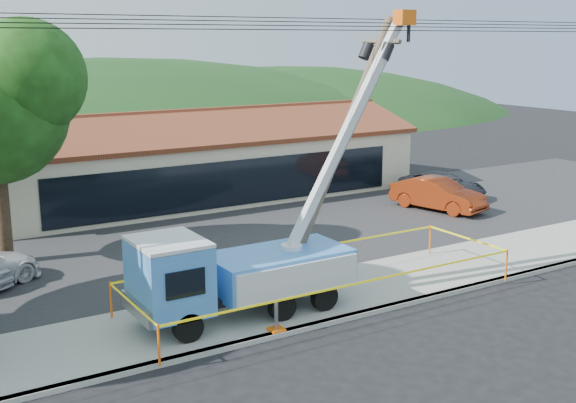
# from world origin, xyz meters

# --- Properties ---
(ground) EXTENTS (120.00, 120.00, 0.00)m
(ground) POSITION_xyz_m (0.00, 0.00, 0.00)
(ground) COLOR black
(ground) RESTS_ON ground
(curb) EXTENTS (60.00, 0.25, 0.15)m
(curb) POSITION_xyz_m (0.00, 2.10, 0.07)
(curb) COLOR #98978E
(curb) RESTS_ON ground
(sidewalk) EXTENTS (60.00, 4.00, 0.15)m
(sidewalk) POSITION_xyz_m (0.00, 4.00, 0.07)
(sidewalk) COLOR #98978E
(sidewalk) RESTS_ON ground
(parking_lot) EXTENTS (60.00, 12.00, 0.10)m
(parking_lot) POSITION_xyz_m (0.00, 12.00, 0.05)
(parking_lot) COLOR #28282B
(parking_lot) RESTS_ON ground
(strip_mall) EXTENTS (22.50, 8.53, 4.67)m
(strip_mall) POSITION_xyz_m (4.00, 19.98, 1.88)
(strip_mall) COLOR beige
(strip_mall) RESTS_ON ground
(hill_center) EXTENTS (89.60, 64.00, 32.00)m
(hill_center) POSITION_xyz_m (10.00, 55.00, 0.00)
(hill_center) COLOR #173D16
(hill_center) RESTS_ON ground
(hill_east) EXTENTS (72.80, 52.00, 26.00)m
(hill_east) POSITION_xyz_m (30.00, 55.00, 0.00)
(hill_east) COLOR #173D16
(hill_east) RESTS_ON ground
(utility_truck) EXTENTS (9.34, 3.58, 8.91)m
(utility_truck) POSITION_xyz_m (-2.15, 3.80, 1.60)
(utility_truck) COLOR black
(utility_truck) RESTS_ON ground
(leaning_pole) EXTENTS (4.48, 1.83, 8.81)m
(leaning_pole) POSITION_xyz_m (1.82, 4.29, 4.95)
(leaning_pole) COLOR brown
(leaning_pole) RESTS_ON ground
(caution_tape) EXTENTS (12.51, 3.82, 1.10)m
(caution_tape) POSITION_xyz_m (0.76, 3.67, 0.97)
(caution_tape) COLOR #F9600D
(caution_tape) RESTS_ON ground
(car_red) EXTENTS (2.73, 4.91, 1.53)m
(car_red) POSITION_xyz_m (12.43, 10.95, 0.00)
(car_red) COLOR maroon
(car_red) RESTS_ON ground
(car_dark) EXTENTS (3.13, 4.96, 1.28)m
(car_dark) POSITION_xyz_m (14.59, 12.91, 0.00)
(car_dark) COLOR black
(car_dark) RESTS_ON ground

